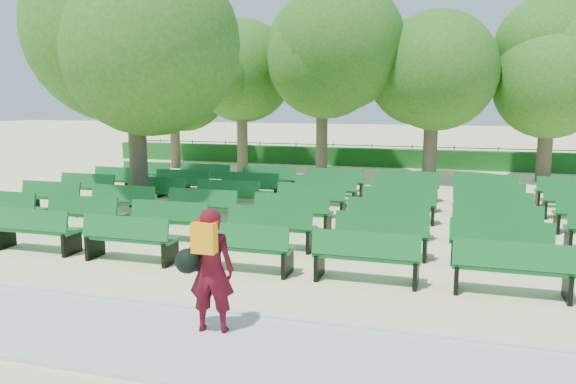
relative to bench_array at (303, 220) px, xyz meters
The scene contains 9 objects.
ground 1.30m from the bench_array, 158.53° to the right, with size 120.00×120.00×0.00m, color beige.
paving 7.97m from the bench_array, 98.70° to the right, with size 30.00×2.20×0.06m, color beige.
curb 6.83m from the bench_array, 100.16° to the right, with size 30.00×0.12×0.10m, color silver.
hedge 13.58m from the bench_array, 95.09° to the left, with size 26.00×0.70×0.90m, color #16581A.
fence 13.98m from the bench_array, 94.95° to the left, with size 26.00×0.10×1.02m, color black, non-canonical shape.
tree_line 9.60m from the bench_array, 97.21° to the left, with size 21.80×6.80×7.04m, color #306A1C, non-canonical shape.
bench_array is the anchor object (origin of this frame).
tree_among 7.07m from the bench_array, behind, with size 5.70×5.70×7.62m.
person 7.52m from the bench_array, 85.06° to the right, with size 0.88×0.56×1.80m.
Camera 1 is at (5.13, -13.96, 3.36)m, focal length 35.00 mm.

